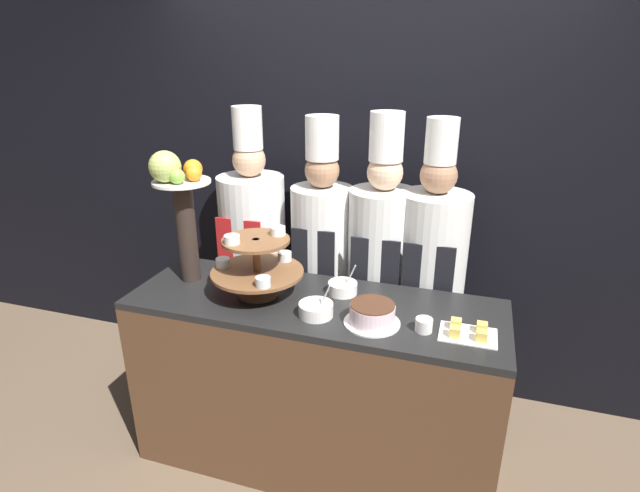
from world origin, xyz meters
name	(u,v)px	position (x,y,z in m)	size (l,w,h in m)	color
wall_back	(360,171)	(0.00, 1.21, 1.40)	(10.00, 0.06, 2.80)	black
buffet_counter	(314,384)	(0.00, 0.30, 0.48)	(1.81, 0.61, 0.96)	brown
tiered_stand	(257,264)	(-0.29, 0.29, 1.12)	(0.45, 0.45, 0.33)	brown
fruit_pedestal	(180,197)	(-0.71, 0.34, 1.41)	(0.29, 0.29, 0.69)	#2D231E
cake_round	(372,314)	(0.31, 0.19, 1.00)	(0.25, 0.25, 0.10)	white
cup_white	(424,325)	(0.54, 0.19, 0.99)	(0.07, 0.07, 0.06)	white
cake_square_tray	(468,332)	(0.72, 0.21, 0.98)	(0.24, 0.17, 0.05)	white
serving_bowl_near	(316,310)	(0.05, 0.18, 0.99)	(0.16, 0.16, 0.16)	white
serving_bowl_far	(343,288)	(0.11, 0.43, 0.99)	(0.14, 0.14, 0.16)	white
chef_left	(253,247)	(-0.56, 0.83, 0.97)	(0.39, 0.39, 1.80)	black
chef_center_left	(322,255)	(-0.12, 0.83, 0.98)	(0.35, 0.35, 1.77)	#38332D
chef_center_right	(381,263)	(0.22, 0.83, 0.97)	(0.37, 0.37, 1.80)	black
chef_right	(430,271)	(0.50, 0.83, 0.96)	(0.38, 0.38, 1.78)	#38332D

